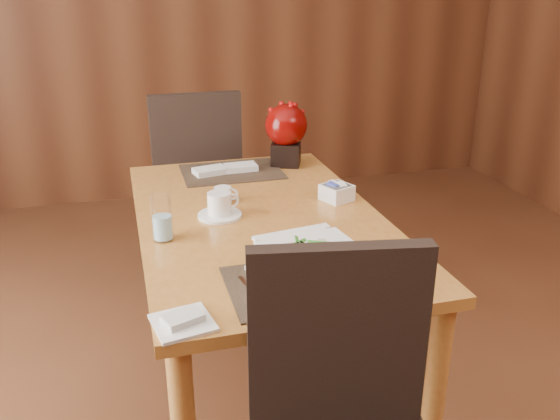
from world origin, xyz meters
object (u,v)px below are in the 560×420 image
object	(u,v)px
water_glass	(162,218)
creamer_jug	(223,195)
coffee_cup	(219,206)
sugar_caddy	(337,193)
soup_setting	(309,265)
bread_plate	(183,323)
far_chair	(195,173)
dining_table	(260,239)
berry_decor	(286,131)

from	to	relation	value
water_glass	creamer_jug	distance (m)	0.40
coffee_cup	sugar_caddy	xyz separation A→B (m)	(0.49, 0.05, -0.01)
soup_setting	coffee_cup	world-z (taller)	soup_setting
bread_plate	far_chair	size ratio (longest dim) A/B	0.14
dining_table	sugar_caddy	xyz separation A→B (m)	(0.34, 0.08, 0.13)
sugar_caddy	berry_decor	world-z (taller)	berry_decor
soup_setting	sugar_caddy	distance (m)	0.71
water_glass	far_chair	distance (m)	1.25
soup_setting	creamer_jug	distance (m)	0.73
water_glass	bread_plate	world-z (taller)	water_glass
water_glass	coffee_cup	bearing A→B (deg)	34.91
coffee_cup	water_glass	distance (m)	0.28
sugar_caddy	bread_plate	size ratio (longest dim) A/B	0.72
sugar_caddy	coffee_cup	bearing A→B (deg)	-174.51
water_glass	berry_decor	distance (m)	0.97
dining_table	far_chair	distance (m)	1.09
water_glass	bread_plate	bearing A→B (deg)	-90.00
soup_setting	creamer_jug	size ratio (longest dim) A/B	3.77
soup_setting	far_chair	world-z (taller)	far_chair
dining_table	sugar_caddy	world-z (taller)	sugar_caddy
berry_decor	far_chair	bearing A→B (deg)	127.90
soup_setting	far_chair	bearing A→B (deg)	85.56
soup_setting	creamer_jug	world-z (taller)	soup_setting
creamer_jug	berry_decor	distance (m)	0.58
berry_decor	water_glass	bearing A→B (deg)	-131.97
sugar_caddy	water_glass	bearing A→B (deg)	-164.06
creamer_jug	bread_plate	xyz separation A→B (m)	(-0.26, -0.85, -0.03)
water_glass	bread_plate	distance (m)	0.56
dining_table	soup_setting	distance (m)	0.57
coffee_cup	sugar_caddy	size ratio (longest dim) A/B	1.55
coffee_cup	far_chair	world-z (taller)	far_chair
coffee_cup	berry_decor	size ratio (longest dim) A/B	0.57
dining_table	coffee_cup	distance (m)	0.20
coffee_cup	water_glass	bearing A→B (deg)	-145.09
dining_table	bread_plate	world-z (taller)	bread_plate
dining_table	water_glass	size ratio (longest dim) A/B	9.11
coffee_cup	berry_decor	xyz separation A→B (m)	(0.42, 0.56, 0.13)
water_glass	creamer_jug	world-z (taller)	water_glass
coffee_cup	berry_decor	distance (m)	0.71
dining_table	water_glass	xyz separation A→B (m)	(-0.37, -0.12, 0.18)
water_glass	berry_decor	xyz separation A→B (m)	(0.64, 0.72, 0.08)
bread_plate	sugar_caddy	bearing A→B (deg)	46.74
creamer_jug	far_chair	xyz separation A→B (m)	(0.01, 0.90, -0.19)
creamer_jug	sugar_caddy	world-z (taller)	same
soup_setting	bread_plate	size ratio (longest dim) A/B	2.25
water_glass	bread_plate	size ratio (longest dim) A/B	1.10
creamer_jug	sugar_caddy	distance (m)	0.46
bread_plate	soup_setting	bearing A→B (deg)	17.94
bread_plate	far_chair	world-z (taller)	far_chair
creamer_jug	coffee_cup	bearing A→B (deg)	-90.06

